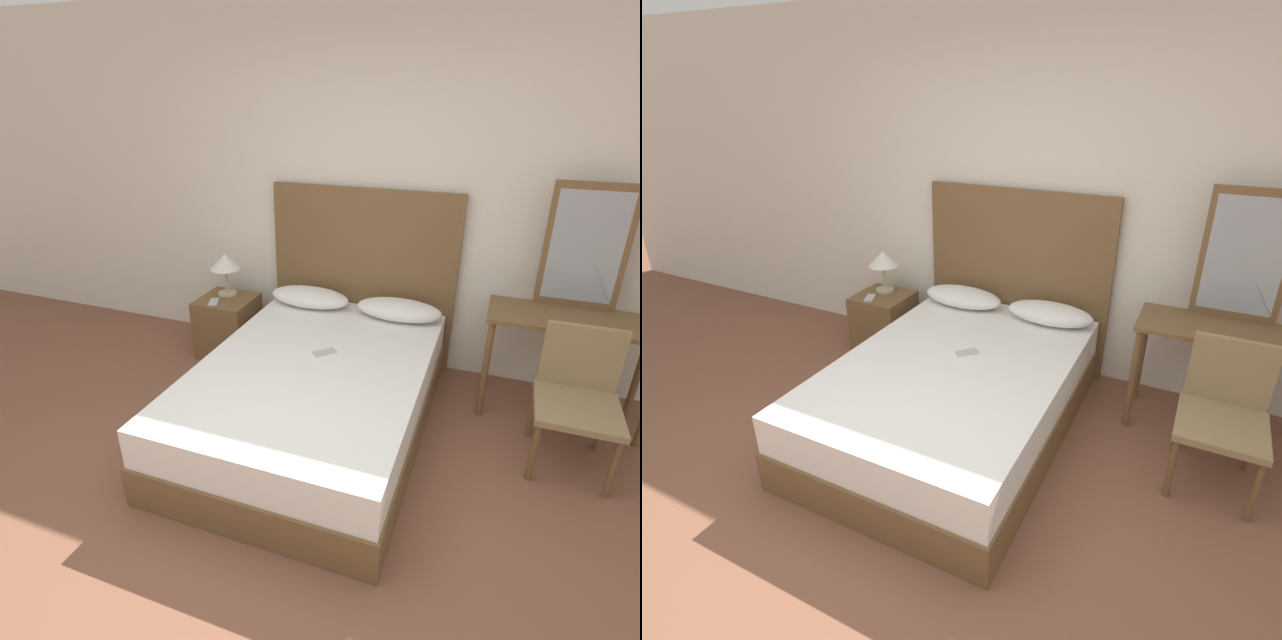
% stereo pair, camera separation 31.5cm
% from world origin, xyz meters
% --- Properties ---
extents(ground_plane, '(16.00, 16.00, 0.00)m').
position_xyz_m(ground_plane, '(0.00, 0.00, 0.00)').
color(ground_plane, brown).
extents(wall_back, '(10.00, 0.06, 2.70)m').
position_xyz_m(wall_back, '(0.00, 2.24, 1.35)').
color(wall_back, silver).
rests_on(wall_back, ground_plane).
extents(bed, '(1.40, 2.06, 0.49)m').
position_xyz_m(bed, '(-0.13, 1.11, 0.24)').
color(bed, brown).
rests_on(bed, ground_plane).
extents(headboard, '(1.47, 0.05, 1.40)m').
position_xyz_m(headboard, '(-0.13, 2.16, 0.70)').
color(headboard, brown).
rests_on(headboard, ground_plane).
extents(pillow_left, '(0.64, 0.29, 0.15)m').
position_xyz_m(pillow_left, '(-0.48, 1.94, 0.57)').
color(pillow_left, white).
rests_on(pillow_left, bed).
extents(pillow_right, '(0.64, 0.29, 0.15)m').
position_xyz_m(pillow_right, '(0.23, 1.94, 0.57)').
color(pillow_right, white).
rests_on(pillow_right, bed).
extents(phone_on_bed, '(0.15, 0.16, 0.01)m').
position_xyz_m(phone_on_bed, '(-0.11, 1.24, 0.50)').
color(phone_on_bed, '#B7B7BC').
rests_on(phone_on_bed, bed).
extents(nightstand, '(0.44, 0.44, 0.50)m').
position_xyz_m(nightstand, '(-1.18, 1.83, 0.25)').
color(nightstand, brown).
rests_on(nightstand, ground_plane).
extents(table_lamp, '(0.25, 0.25, 0.35)m').
position_xyz_m(table_lamp, '(-1.22, 1.91, 0.77)').
color(table_lamp, tan).
rests_on(table_lamp, nightstand).
extents(phone_on_nightstand, '(0.12, 0.17, 0.01)m').
position_xyz_m(phone_on_nightstand, '(-1.23, 1.72, 0.50)').
color(phone_on_nightstand, '#B7B7BC').
rests_on(phone_on_nightstand, nightstand).
extents(vanity_desk, '(1.05, 0.45, 0.74)m').
position_xyz_m(vanity_desk, '(1.39, 1.81, 0.61)').
color(vanity_desk, brown).
rests_on(vanity_desk, ground_plane).
extents(vanity_mirror, '(0.50, 0.03, 0.82)m').
position_xyz_m(vanity_mirror, '(1.39, 2.01, 1.15)').
color(vanity_mirror, brown).
rests_on(vanity_mirror, vanity_desk).
extents(chair, '(0.46, 0.49, 0.82)m').
position_xyz_m(chair, '(1.42, 1.37, 0.47)').
color(chair, olive).
rests_on(chair, ground_plane).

